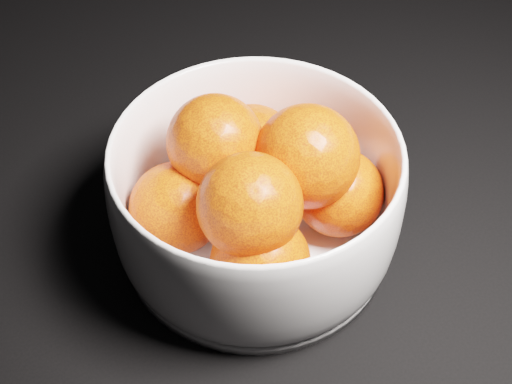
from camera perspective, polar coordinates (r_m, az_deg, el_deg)
bowl at (r=0.51m, az=-0.00°, el=-0.39°), size 0.21×0.21×0.10m
orange_pile at (r=0.50m, az=0.12°, el=0.57°), size 0.18×0.17×0.11m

